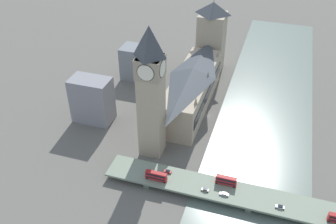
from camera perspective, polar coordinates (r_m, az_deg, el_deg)
The scene contains 14 objects.
ground_plane at distance 249.58m, azimuth 6.25°, elevation -0.57°, with size 600.00×600.00×0.00m, color #605E56.
river_water at distance 246.99m, azimuth 14.36°, elevation -2.00°, with size 59.47×360.00×0.30m, color slate.
parliament_hall at distance 250.45m, azimuth 3.73°, elevation 3.73°, with size 22.46×84.23×29.43m.
clock_tower at distance 196.13m, azimuth -2.64°, elevation 3.33°, with size 13.60×13.60×77.30m.
victoria_tower at distance 293.34m, azimuth 6.63°, elevation 11.26°, with size 19.69×19.69×58.49m.
road_bridge at distance 194.30m, azimuth 12.48°, elevation -12.57°, with size 150.95×16.35×4.51m.
double_decker_bus_lead at distance 195.00m, azimuth 8.85°, elevation -10.25°, with size 10.74×2.58×5.05m.
double_decker_bus_mid at distance 195.11m, azimuth -1.81°, elevation -9.68°, with size 11.46×2.48×5.08m.
car_northbound_lead at distance 191.52m, azimuth 16.70°, elevation -13.67°, with size 4.32×1.85×1.33m.
car_northbound_mid at distance 192.12m, azimuth 5.67°, elevation -11.70°, with size 3.89×1.87×1.37m.
car_northbound_tail at distance 200.26m, azimuth -0.05°, elevation -9.06°, with size 4.17×1.92×1.30m.
car_southbound_lead at distance 191.29m, azimuth 8.55°, elevation -12.26°, with size 4.74×1.86×1.35m.
city_block_west at distance 285.75m, azimuth -4.42°, elevation 7.46°, with size 25.86×16.88×25.19m.
city_block_center at distance 241.55m, azimuth -11.49°, elevation 1.81°, with size 25.02×15.18×29.80m.
Camera 1 is at (-35.28, 200.28, 144.69)m, focal length 40.00 mm.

